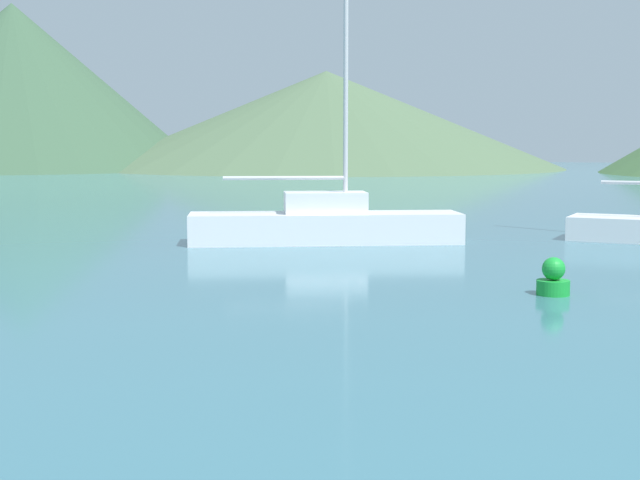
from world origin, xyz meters
TOP-DOWN VIEW (x-y plane):
  - sailboat_middle at (-3.13, 23.56)m, footprint 6.92×4.50m
  - buoy_marker at (3.27, 17.65)m, footprint 0.56×0.56m
  - hill_west at (-53.73, 72.20)m, footprint 36.30×36.30m
  - hill_central at (-26.63, 85.19)m, footprint 46.27×46.27m

SIDE VIEW (x-z plane):
  - buoy_marker at x=3.27m, z-range -0.06..0.59m
  - sailboat_middle at x=-3.13m, z-range -4.41..5.48m
  - hill_central at x=-26.63m, z-range 0.00..9.52m
  - hill_west at x=-53.73m, z-range 0.00..15.71m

